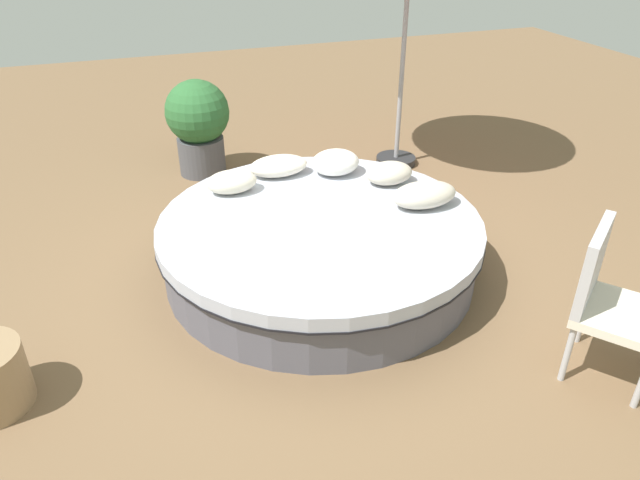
% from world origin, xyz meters
% --- Properties ---
extents(ground_plane, '(16.00, 16.00, 0.00)m').
position_xyz_m(ground_plane, '(0.00, 0.00, 0.00)').
color(ground_plane, brown).
extents(round_bed, '(2.51, 2.51, 0.48)m').
position_xyz_m(round_bed, '(0.00, 0.00, 0.24)').
color(round_bed, '#595966').
rests_on(round_bed, ground_plane).
extents(throw_pillow_0, '(0.54, 0.31, 0.20)m').
position_xyz_m(throw_pillow_0, '(-0.85, 0.07, 0.57)').
color(throw_pillow_0, beige).
rests_on(throw_pillow_0, round_bed).
extents(throw_pillow_1, '(0.42, 0.30, 0.19)m').
position_xyz_m(throw_pillow_1, '(-0.77, -0.42, 0.57)').
color(throw_pillow_1, beige).
rests_on(throw_pillow_1, round_bed).
extents(throw_pillow_2, '(0.43, 0.36, 0.22)m').
position_xyz_m(throw_pillow_2, '(-0.41, -0.76, 0.58)').
color(throw_pillow_2, white).
rests_on(throw_pillow_2, round_bed).
extents(throw_pillow_3, '(0.52, 0.31, 0.17)m').
position_xyz_m(throw_pillow_3, '(0.07, -0.90, 0.56)').
color(throw_pillow_3, silver).
rests_on(throw_pillow_3, round_bed).
extents(throw_pillow_4, '(0.42, 0.28, 0.18)m').
position_xyz_m(throw_pillow_4, '(0.54, -0.69, 0.57)').
color(throw_pillow_4, beige).
rests_on(throw_pillow_4, round_bed).
extents(patio_chair, '(0.72, 0.71, 0.98)m').
position_xyz_m(patio_chair, '(-1.26, 1.62, 0.56)').
color(patio_chair, '#B7B7BC').
rests_on(patio_chair, ground_plane).
extents(planter, '(0.67, 0.67, 1.01)m').
position_xyz_m(planter, '(0.56, -2.28, 0.56)').
color(planter, '#4C4C51').
rests_on(planter, ground_plane).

